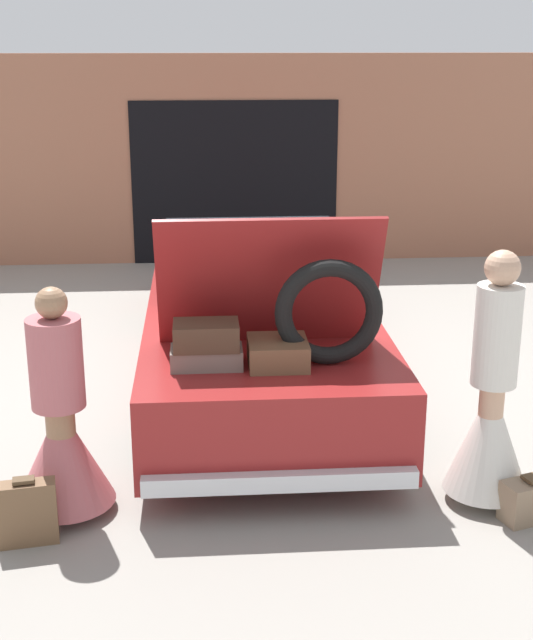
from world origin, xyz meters
The scene contains 7 objects.
ground_plane centered at (0.00, 0.00, 0.00)m, with size 40.00×40.00×0.00m, color gray.
garage_wall_back centered at (0.00, 4.46, 1.39)m, with size 12.00×0.14×2.80m.
car centered at (0.00, -0.01, 0.59)m, with size 1.91×5.29×1.84m.
person_left centered at (-1.40, -2.40, 0.54)m, with size 0.66×0.66×1.54m.
person_right centered at (1.40, -2.47, 0.63)m, with size 0.57×0.57×1.74m.
suitcase_beside_left_person centered at (-1.58, -2.79, 0.21)m, with size 0.39×0.19×0.44m.
suitcase_beside_right_person centered at (1.64, -2.74, 0.14)m, with size 0.46×0.31×0.30m.
Camera 1 is at (-0.47, -7.74, 3.00)m, focal length 50.00 mm.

